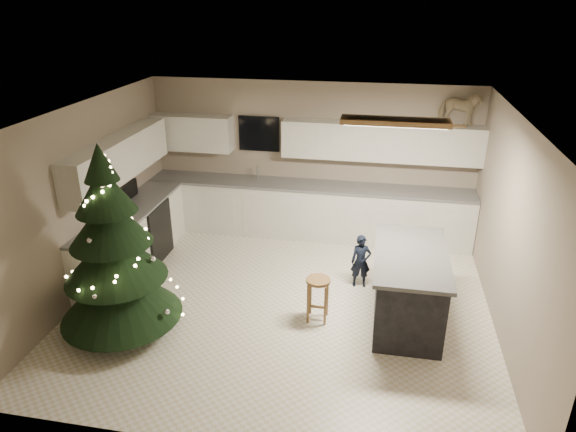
% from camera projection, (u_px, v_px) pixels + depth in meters
% --- Properties ---
extents(ground_plane, '(5.50, 5.50, 0.00)m').
position_uv_depth(ground_plane, '(283.00, 303.00, 7.04)').
color(ground_plane, silver).
extents(room_shell, '(5.52, 5.02, 2.61)m').
position_uv_depth(room_shell, '(285.00, 183.00, 6.34)').
color(room_shell, gray).
rests_on(room_shell, ground_plane).
extents(cabinetry, '(5.50, 3.20, 2.00)m').
position_uv_depth(cabinetry, '(248.00, 203.00, 8.37)').
color(cabinetry, silver).
rests_on(cabinetry, ground_plane).
extents(island, '(0.90, 1.70, 0.95)m').
position_uv_depth(island, '(408.00, 286.00, 6.52)').
color(island, black).
rests_on(island, ground_plane).
extents(bar_stool, '(0.31, 0.31, 0.60)m').
position_uv_depth(bar_stool, '(318.00, 289.00, 6.51)').
color(bar_stool, olive).
rests_on(bar_stool, ground_plane).
extents(christmas_tree, '(1.52, 1.47, 2.43)m').
position_uv_depth(christmas_tree, '(115.00, 260.00, 6.08)').
color(christmas_tree, '#3F2816').
rests_on(christmas_tree, ground_plane).
extents(toddler, '(0.31, 0.23, 0.79)m').
position_uv_depth(toddler, '(361.00, 261.00, 7.30)').
color(toddler, black).
rests_on(toddler, ground_plane).
extents(rocking_horse, '(0.66, 0.37, 0.55)m').
position_uv_depth(rocking_horse, '(460.00, 108.00, 7.83)').
color(rocking_horse, olive).
rests_on(rocking_horse, cabinetry).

